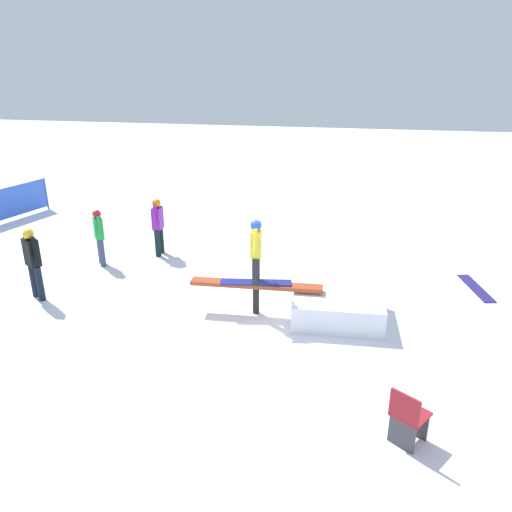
{
  "coord_description": "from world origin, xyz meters",
  "views": [
    {
      "loc": [
        -1.79,
        9.14,
        5.01
      ],
      "look_at": [
        0.0,
        0.0,
        1.29
      ],
      "focal_mm": 35.0,
      "sensor_mm": 36.0,
      "label": 1
    }
  ],
  "objects": [
    {
      "name": "folding_chair",
      "position": [
        -2.78,
        3.33,
        0.41
      ],
      "size": [
        0.61,
        0.61,
        0.88
      ],
      "rotation": [
        0.0,
        0.0,
        5.68
      ],
      "color": "#3F3F44",
      "rests_on": "ground"
    },
    {
      "name": "ground_plane",
      "position": [
        0.0,
        0.0,
        0.0
      ],
      "size": [
        60.0,
        60.0,
        0.0
      ],
      "primitive_type": "plane",
      "color": "white"
    },
    {
      "name": "rail_feature",
      "position": [
        0.0,
        0.0,
        0.59
      ],
      "size": [
        2.74,
        0.41,
        0.69
      ],
      "rotation": [
        0.0,
        0.0,
        0.05
      ],
      "color": "black",
      "rests_on": "ground"
    },
    {
      "name": "bystander_green",
      "position": [
        4.41,
        -1.82,
        0.83
      ],
      "size": [
        0.42,
        0.53,
        1.47
      ],
      "rotation": [
        0.0,
        0.0,
        2.21
      ],
      "color": "#3C4268",
      "rests_on": "ground"
    },
    {
      "name": "main_rider_on_rail",
      "position": [
        0.0,
        0.0,
        1.36
      ],
      "size": [
        1.48,
        0.76,
        1.36
      ],
      "rotation": [
        0.0,
        0.0,
        0.14
      ],
      "color": "navy",
      "rests_on": "rail_feature"
    },
    {
      "name": "bystander_black",
      "position": [
        4.89,
        0.25,
        0.92
      ],
      "size": [
        0.61,
        0.43,
        1.63
      ],
      "rotation": [
        0.0,
        0.0,
        5.72
      ],
      "color": "black",
      "rests_on": "ground"
    },
    {
      "name": "safety_fence",
      "position": [
        9.2,
        -4.43,
        0.6
      ],
      "size": [
        1.03,
        3.53,
        1.1
      ],
      "rotation": [
        0.0,
        0.0,
        7.58
      ],
      "color": "blue",
      "rests_on": "ground"
    },
    {
      "name": "bystander_purple",
      "position": [
        3.21,
        -2.79,
        0.87
      ],
      "size": [
        0.24,
        0.68,
        1.55
      ],
      "rotation": [
        0.0,
        0.0,
        1.63
      ],
      "color": "black",
      "rests_on": "ground"
    },
    {
      "name": "snow_kicker_ramp",
      "position": [
        -1.68,
        -0.08,
        0.28
      ],
      "size": [
        1.87,
        1.58,
        0.55
      ],
      "primitive_type": "cube",
      "rotation": [
        0.0,
        0.0,
        0.05
      ],
      "color": "white",
      "rests_on": "ground"
    },
    {
      "name": "loose_snowboard_navy",
      "position": [
        -4.8,
        -2.14,
        0.01
      ],
      "size": [
        0.6,
        1.52,
        0.02
      ],
      "primitive_type": "cube",
      "rotation": [
        0.0,
        0.0,
        1.79
      ],
      "color": "navy",
      "rests_on": "ground"
    }
  ]
}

